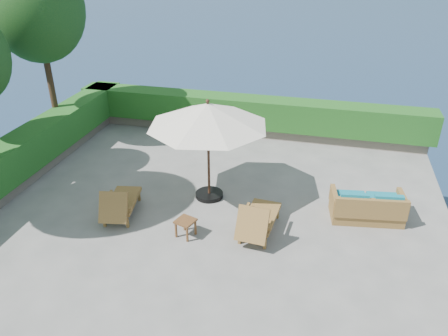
% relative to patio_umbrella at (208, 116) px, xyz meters
% --- Properties ---
extents(ground, '(12.00, 12.00, 0.00)m').
position_rel_patio_umbrella_xyz_m(ground, '(0.19, -1.11, -2.34)').
color(ground, gray).
rests_on(ground, ground).
extents(foundation, '(12.00, 12.00, 3.00)m').
position_rel_patio_umbrella_xyz_m(foundation, '(0.19, -1.11, -3.89)').
color(foundation, '#50483F').
rests_on(foundation, ocean).
extents(ocean, '(600.00, 600.00, 0.00)m').
position_rel_patio_umbrella_xyz_m(ocean, '(0.19, -1.11, -5.34)').
color(ocean, '#152542').
rests_on(ocean, ground).
extents(planter_wall_far, '(12.00, 0.60, 0.36)m').
position_rel_patio_umbrella_xyz_m(planter_wall_far, '(0.19, 4.49, -2.16)').
color(planter_wall_far, '#736A5C').
rests_on(planter_wall_far, ground).
extents(planter_wall_left, '(0.60, 12.00, 0.36)m').
position_rel_patio_umbrella_xyz_m(planter_wall_left, '(-5.41, -1.11, -2.16)').
color(planter_wall_left, '#736A5C').
rests_on(planter_wall_left, ground).
extents(hedge_far, '(12.40, 0.90, 1.00)m').
position_rel_patio_umbrella_xyz_m(hedge_far, '(0.19, 4.49, -1.49)').
color(hedge_far, '#194513').
rests_on(hedge_far, planter_wall_far).
extents(hedge_left, '(0.90, 12.40, 1.00)m').
position_rel_patio_umbrella_xyz_m(hedge_left, '(-5.41, -1.11, -1.49)').
color(hedge_left, '#194513').
rests_on(hedge_left, planter_wall_left).
extents(tree_far, '(2.80, 2.80, 6.03)m').
position_rel_patio_umbrella_xyz_m(tree_far, '(-5.81, 2.09, 2.06)').
color(tree_far, '#3F2918').
rests_on(tree_far, ground).
extents(patio_umbrella, '(3.68, 3.68, 2.77)m').
position_rel_patio_umbrella_xyz_m(patio_umbrella, '(0.00, 0.00, 0.00)').
color(patio_umbrella, black).
rests_on(patio_umbrella, ground).
extents(lounge_left, '(0.96, 1.73, 0.95)m').
position_rel_patio_umbrella_xyz_m(lounge_left, '(-1.90, -1.45, -1.95)').
color(lounge_left, olive).
rests_on(lounge_left, ground).
extents(lounge_right, '(0.87, 1.79, 1.00)m').
position_rel_patio_umbrella_xyz_m(lounge_right, '(1.57, -1.36, -1.93)').
color(lounge_right, olive).
rests_on(lounge_right, ground).
extents(side_table, '(0.52, 0.52, 0.44)m').
position_rel_patio_umbrella_xyz_m(side_table, '(-0.06, -1.83, -1.98)').
color(side_table, brown).
rests_on(side_table, ground).
extents(wicker_loveseat, '(1.86, 1.13, 0.86)m').
position_rel_patio_umbrella_xyz_m(wicker_loveseat, '(4.09, -0.10, -2.01)').
color(wicker_loveseat, olive).
rests_on(wicker_loveseat, ground).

